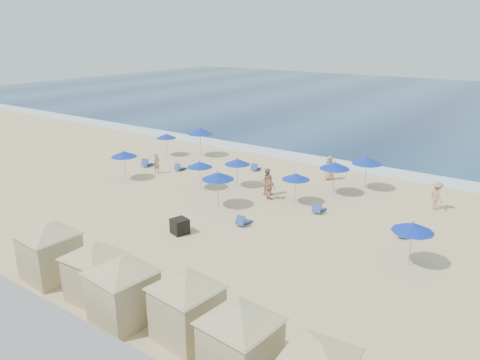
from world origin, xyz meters
name	(u,v)px	position (x,y,z in m)	size (l,w,h in m)	color
ground	(232,224)	(0.00, 0.00, 0.00)	(160.00, 160.00, 0.00)	#DABC8A
ocean	(449,105)	(0.00, 55.00, 0.03)	(160.00, 80.00, 0.06)	navy
surf_line	(341,164)	(0.00, 15.50, 0.04)	(160.00, 2.50, 0.08)	white
seawall	(6,330)	(0.00, -13.50, 0.65)	(160.00, 6.10, 1.22)	gray
trash_bin	(180,226)	(-1.61, -2.67, 0.42)	(0.85, 0.85, 0.85)	black
cabana_0	(49,244)	(-3.06, -9.66, 1.69)	(4.68, 4.68, 2.94)	tan
cabana_1	(95,265)	(0.02, -9.58, 1.54)	(4.29, 4.29, 2.69)	tan
cabana_2	(122,282)	(2.17, -9.97, 1.65)	(4.56, 4.56, 2.88)	tan
cabana_3	(187,298)	(4.89, -9.35, 1.61)	(4.47, 4.47, 2.82)	tan
cabana_4	(240,333)	(7.65, -9.89, 1.62)	(4.51, 4.51, 2.84)	tan
umbrella_0	(166,136)	(-14.03, 9.25, 1.80)	(1.82, 1.82, 2.07)	#A5A8AD
umbrella_1	(124,154)	(-11.70, 2.34, 1.97)	(1.99, 1.99, 2.27)	#A5A8AD
umbrella_2	(200,131)	(-11.42, 10.85, 2.27)	(2.30, 2.30, 2.62)	#A5A8AD
umbrella_3	(200,164)	(-5.62, 3.88, 1.80)	(1.83, 1.83, 2.08)	#A5A8AD
umbrella_4	(237,162)	(-3.76, 5.82, 1.87)	(1.89, 1.89, 2.15)	#A5A8AD
umbrella_5	(218,176)	(-2.39, 1.81, 2.08)	(2.11, 2.11, 2.40)	#A5A8AD
umbrella_6	(335,166)	(2.61, 8.26, 2.06)	(2.09, 2.09, 2.38)	#A5A8AD
umbrella_7	(296,176)	(1.32, 5.19, 1.84)	(1.86, 1.86, 2.12)	#A5A8AD
umbrella_8	(367,160)	(3.99, 10.54, 2.13)	(2.15, 2.15, 2.45)	#A5A8AD
umbrella_9	(413,227)	(9.89, 0.97, 1.98)	(2.00, 2.00, 2.28)	#A5A8AD
beach_chair_0	(147,163)	(-12.92, 5.75, 0.25)	(0.84, 1.41, 0.73)	#294A96
beach_chair_1	(180,168)	(-9.95, 6.46, 0.22)	(0.58, 1.19, 0.64)	#294A96
beach_chair_2	(256,168)	(-4.95, 9.99, 0.22)	(0.75, 1.25, 0.64)	#294A96
beach_chair_3	(243,221)	(0.59, 0.34, 0.23)	(0.62, 1.26, 0.67)	#294A96
beach_chair_4	(319,209)	(3.29, 4.66, 0.24)	(0.65, 1.28, 0.68)	#294A96
beach_chair_5	(402,233)	(8.64, 4.05, 0.22)	(0.79, 1.24, 0.63)	#294A96
beachgoer_0	(157,163)	(-10.89, 4.84, 0.80)	(0.58, 0.38, 1.59)	tan
beachgoer_1	(267,181)	(-1.12, 5.58, 0.95)	(0.92, 0.72, 1.89)	tan
beachgoer_2	(269,187)	(-0.45, 4.86, 0.86)	(1.01, 0.42, 1.72)	tan
beachgoer_3	(437,196)	(9.07, 9.43, 0.90)	(1.16, 0.67, 1.80)	tan
beachgoer_4	(329,168)	(0.95, 11.14, 0.92)	(0.90, 0.59, 1.84)	tan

